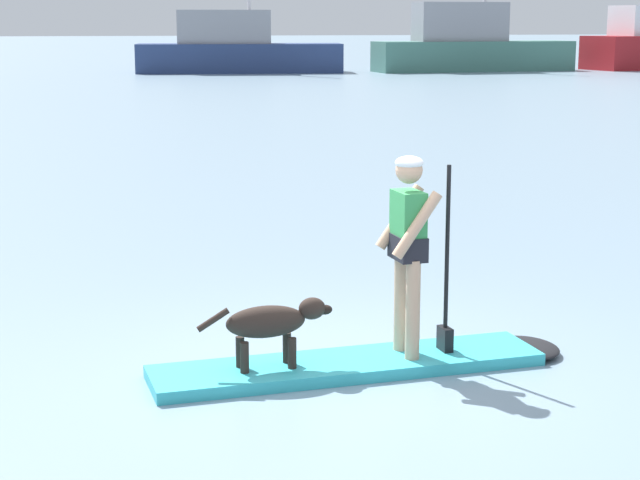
# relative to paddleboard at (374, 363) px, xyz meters

# --- Properties ---
(ground_plane) EXTENTS (400.00, 400.00, 0.00)m
(ground_plane) POSITION_rel_paddleboard_xyz_m (-0.23, -0.02, -0.05)
(ground_plane) COLOR gray
(paddleboard) EXTENTS (3.56, 0.94, 0.10)m
(paddleboard) POSITION_rel_paddleboard_xyz_m (0.00, 0.00, 0.00)
(paddleboard) COLOR #33B2BF
(paddleboard) RESTS_ON ground_plane
(person_paddler) EXTENTS (0.62, 0.50, 1.66)m
(person_paddler) POSITION_rel_paddleboard_xyz_m (0.30, 0.02, 1.01)
(person_paddler) COLOR tan
(person_paddler) RESTS_ON paddleboard
(dog) EXTENTS (1.11, 0.27, 0.55)m
(dog) POSITION_rel_paddleboard_xyz_m (-0.86, -0.06, 0.42)
(dog) COLOR #2D231E
(dog) RESTS_ON paddleboard
(moored_boat_far_port) EXTENTS (11.54, 4.60, 9.82)m
(moored_boat_far_port) POSITION_rel_paddleboard_xyz_m (6.64, 51.21, 1.24)
(moored_boat_far_port) COLOR navy
(moored_boat_far_port) RESTS_ON ground_plane
(moored_boat_center) EXTENTS (11.62, 3.20, 9.21)m
(moored_boat_center) POSITION_rel_paddleboard_xyz_m (19.82, 49.86, 1.39)
(moored_boat_center) COLOR #3F7266
(moored_boat_center) RESTS_ON ground_plane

